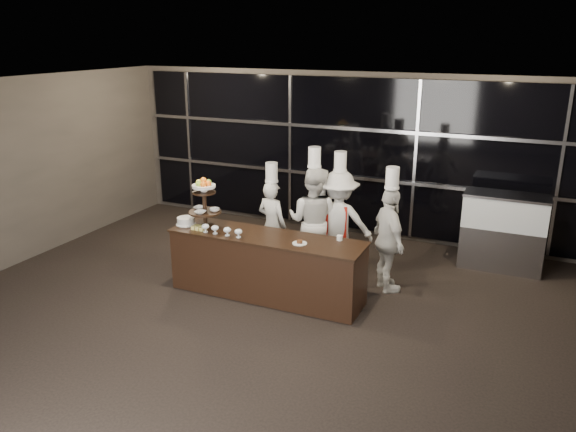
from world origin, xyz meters
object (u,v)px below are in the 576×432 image
at_px(display_stand, 204,199).
at_px(chef_a, 272,223).
at_px(chef_d, 389,239).
at_px(buffet_counter, 267,266).
at_px(layer_cake, 186,221).
at_px(display_case, 504,228).
at_px(chef_c, 339,222).
at_px(chef_b, 314,221).

height_order(display_stand, chef_a, chef_a).
bearing_deg(chef_d, buffet_counter, -149.77).
distance_m(buffet_counter, display_stand, 1.33).
distance_m(chef_a, chef_d, 1.92).
bearing_deg(chef_a, layer_cake, -131.61).
distance_m(layer_cake, display_case, 4.99).
bearing_deg(layer_cake, chef_c, 32.84).
height_order(display_stand, chef_c, chef_c).
distance_m(display_case, chef_a, 3.69).
bearing_deg(display_case, display_stand, -148.40).
bearing_deg(buffet_counter, display_stand, -179.99).
xyz_separation_m(display_stand, chef_d, (2.53, 0.89, -0.54)).
height_order(display_case, chef_d, chef_d).
bearing_deg(chef_d, chef_a, 177.17).
relative_size(chef_a, chef_d, 0.93).
relative_size(buffet_counter, chef_b, 1.40).
relative_size(layer_cake, chef_b, 0.15).
relative_size(layer_cake, chef_d, 0.16).
xyz_separation_m(chef_c, chef_d, (0.88, -0.32, -0.04)).
height_order(display_stand, layer_cake, display_stand).
bearing_deg(display_case, chef_c, -152.08).
height_order(layer_cake, chef_a, chef_a).
height_order(layer_cake, display_case, display_case).
distance_m(display_case, chef_b, 3.05).
relative_size(buffet_counter, chef_d, 1.52).
distance_m(display_case, chef_c, 2.66).
distance_m(chef_a, chef_b, 0.71).
height_order(chef_b, chef_d, chef_b).
bearing_deg(display_stand, chef_b, 37.98).
bearing_deg(display_case, chef_d, -133.08).
height_order(buffet_counter, display_case, display_case).
relative_size(display_stand, layer_cake, 2.48).
bearing_deg(buffet_counter, chef_d, 30.23).
height_order(chef_a, chef_d, chef_d).
relative_size(chef_b, chef_d, 1.09).
xyz_separation_m(display_stand, chef_a, (0.61, 0.99, -0.58)).
xyz_separation_m(buffet_counter, layer_cake, (-1.31, -0.05, 0.51)).
bearing_deg(chef_d, chef_b, 173.97).
distance_m(display_stand, chef_d, 2.74).
height_order(display_case, chef_a, chef_a).
xyz_separation_m(display_stand, display_case, (4.00, 2.46, -0.65)).
height_order(layer_cake, chef_b, chef_b).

